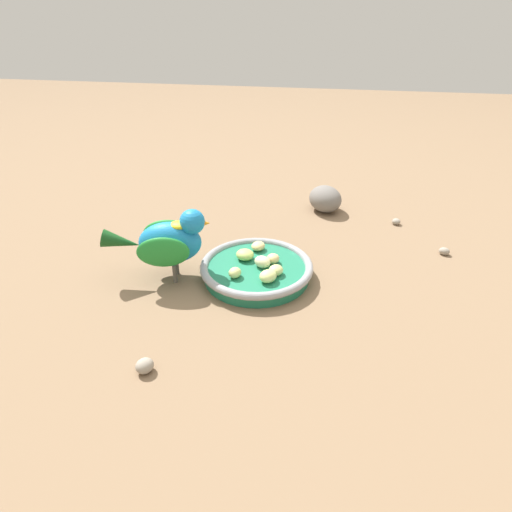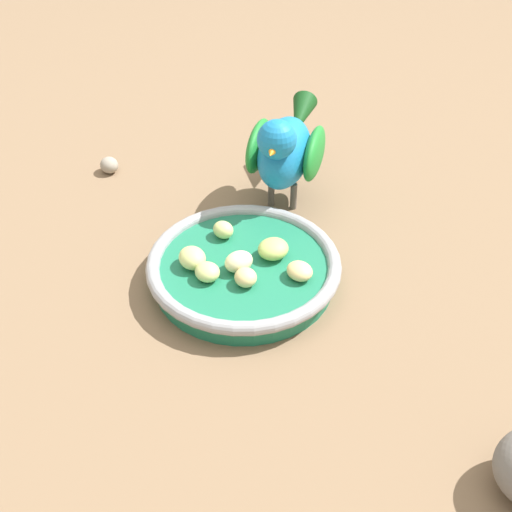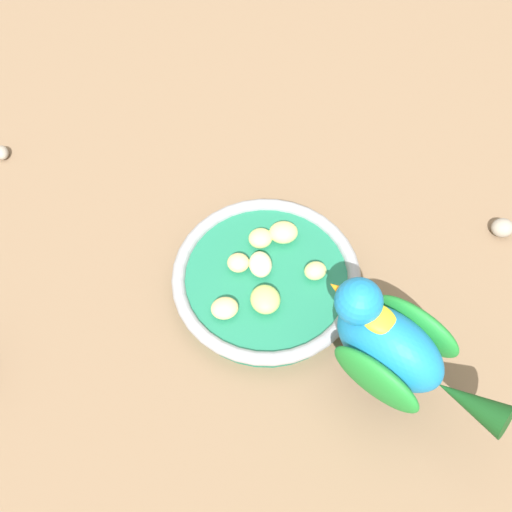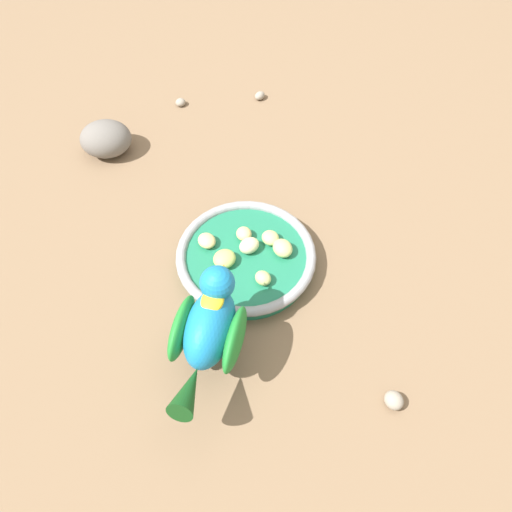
# 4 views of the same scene
# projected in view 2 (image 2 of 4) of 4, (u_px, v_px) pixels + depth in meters

# --- Properties ---
(ground_plane) EXTENTS (4.00, 4.00, 0.00)m
(ground_plane) POSITION_uv_depth(u_px,v_px,m) (232.00, 297.00, 0.70)
(ground_plane) COLOR #7A6047
(feeding_bowl) EXTENTS (0.21, 0.21, 0.03)m
(feeding_bowl) POSITION_uv_depth(u_px,v_px,m) (245.00, 269.00, 0.71)
(feeding_bowl) COLOR #1E7251
(feeding_bowl) RESTS_ON ground_plane
(apple_piece_0) EXTENTS (0.04, 0.04, 0.02)m
(apple_piece_0) POSITION_uv_depth(u_px,v_px,m) (240.00, 262.00, 0.69)
(apple_piece_0) COLOR beige
(apple_piece_0) RESTS_ON feeding_bowl
(apple_piece_1) EXTENTS (0.03, 0.03, 0.02)m
(apple_piece_1) POSITION_uv_depth(u_px,v_px,m) (245.00, 279.00, 0.67)
(apple_piece_1) COLOR #E5C67F
(apple_piece_1) RESTS_ON feeding_bowl
(apple_piece_2) EXTENTS (0.03, 0.03, 0.02)m
(apple_piece_2) POSITION_uv_depth(u_px,v_px,m) (223.00, 230.00, 0.73)
(apple_piece_2) COLOR #C6D17A
(apple_piece_2) RESTS_ON feeding_bowl
(apple_piece_3) EXTENTS (0.04, 0.04, 0.02)m
(apple_piece_3) POSITION_uv_depth(u_px,v_px,m) (192.00, 258.00, 0.69)
(apple_piece_3) COLOR #C6D17A
(apple_piece_3) RESTS_ON feeding_bowl
(apple_piece_4) EXTENTS (0.04, 0.03, 0.02)m
(apple_piece_4) POSITION_uv_depth(u_px,v_px,m) (207.00, 272.00, 0.68)
(apple_piece_4) COLOR #C6D17A
(apple_piece_4) RESTS_ON feeding_bowl
(apple_piece_5) EXTENTS (0.04, 0.04, 0.02)m
(apple_piece_5) POSITION_uv_depth(u_px,v_px,m) (273.00, 249.00, 0.70)
(apple_piece_5) COLOR #B2CC66
(apple_piece_5) RESTS_ON feeding_bowl
(apple_piece_6) EXTENTS (0.04, 0.04, 0.02)m
(apple_piece_6) POSITION_uv_depth(u_px,v_px,m) (300.00, 271.00, 0.68)
(apple_piece_6) COLOR #E5C67F
(apple_piece_6) RESTS_ON feeding_bowl
(parrot) EXTENTS (0.11, 0.20, 0.14)m
(parrot) POSITION_uv_depth(u_px,v_px,m) (285.00, 148.00, 0.78)
(parrot) COLOR #59544C
(parrot) RESTS_ON ground_plane
(pebble_0) EXTENTS (0.04, 0.03, 0.02)m
(pebble_0) POSITION_uv_depth(u_px,v_px,m) (109.00, 165.00, 0.88)
(pebble_0) COLOR gray
(pebble_0) RESTS_ON ground_plane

